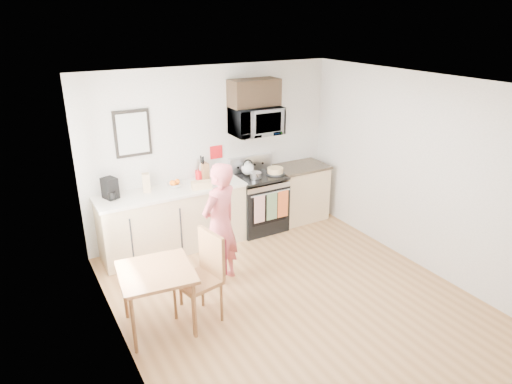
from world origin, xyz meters
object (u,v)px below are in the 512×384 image
range (259,204)px  person (220,224)px  cake (275,171)px  dining_table (156,277)px  chair (208,264)px  microwave (256,121)px

range → person: bearing=-137.5°
cake → dining_table: bearing=-147.7°
person → cake: (1.45, 1.02, 0.16)m
chair → cake: size_ratio=3.48×
person → chair: 0.75m
range → dining_table: bearing=-143.5°
microwave → chair: (-1.65, -1.81, -1.08)m
microwave → chair: 2.68m
range → cake: range is taller
person → cake: person is taller
microwave → cake: size_ratio=2.51×
microwave → chair: bearing=-132.3°
range → chair: size_ratio=1.10×
range → person: person is taller
person → dining_table: (-1.01, -0.53, -0.17)m
range → microwave: bearing=90.1°
range → microwave: size_ratio=1.53×
chair → dining_table: bearing=162.1°
person → dining_table: size_ratio=2.09×
range → cake: size_ratio=3.84×
cake → chair: bearing=-139.5°
microwave → person: (-1.21, -1.21, -0.95)m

